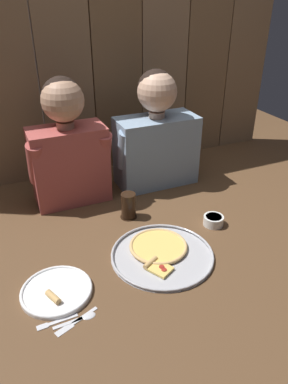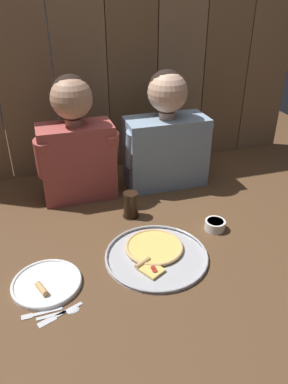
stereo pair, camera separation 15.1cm
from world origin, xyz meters
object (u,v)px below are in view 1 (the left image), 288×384
object	(u,v)px
dinner_plate	(56,291)
diner_left	(68,145)
diner_right	(156,134)
pizza_tray	(161,252)
dipping_bowl	(213,220)
drinking_glass	(128,206)

from	to	relation	value
dinner_plate	diner_left	bearing A→B (deg)	70.83
diner_left	diner_right	xyz separation A→B (m)	(0.45, 0.00, -0.01)
pizza_tray	diner_right	distance (m)	0.67
dipping_bowl	dinner_plate	bearing A→B (deg)	-169.21
drinking_glass	diner_right	world-z (taller)	diner_right
drinking_glass	diner_left	size ratio (longest dim) A/B	0.20
pizza_tray	diner_left	size ratio (longest dim) A/B	0.68
dinner_plate	pizza_tray	bearing A→B (deg)	5.97
dinner_plate	drinking_glass	world-z (taller)	drinking_glass
pizza_tray	dinner_plate	bearing A→B (deg)	-174.03
diner_left	drinking_glass	bearing A→B (deg)	-53.97
pizza_tray	dinner_plate	size ratio (longest dim) A/B	1.63
dinner_plate	diner_right	distance (m)	0.94
pizza_tray	dipping_bowl	distance (m)	0.32
drinking_glass	diner_right	distance (m)	0.43
dipping_bowl	diner_right	distance (m)	0.53
dinner_plate	diner_right	bearing A→B (deg)	42.45
dipping_bowl	diner_left	bearing A→B (deg)	137.51
dinner_plate	drinking_glass	xyz separation A→B (m)	(0.40, 0.34, 0.05)
dinner_plate	diner_right	world-z (taller)	diner_right
pizza_tray	dinner_plate	world-z (taller)	dinner_plate
drinking_glass	dipping_bowl	distance (m)	0.38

